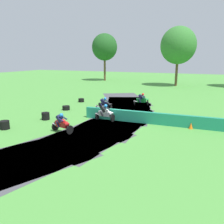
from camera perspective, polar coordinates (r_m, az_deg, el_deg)
name	(u,v)px	position (r m, az deg, el deg)	size (l,w,h in m)	color
ground_plane	(117,120)	(18.30, 1.22, -2.09)	(120.00, 120.00, 0.00)	#4C933D
track_asphalt	(104,119)	(18.70, -2.00, -1.74)	(9.95, 29.34, 0.01)	#47474C
safety_barrier	(192,122)	(17.16, 19.68, -2.40)	(0.30, 16.91, 0.90)	#1E8466
motorcycle_lead_red	(62,123)	(15.49, -12.49, -2.81)	(1.71, 0.97, 1.43)	black
motorcycle_chase_white	(105,113)	(17.95, -1.67, -0.22)	(1.70, 0.75, 1.42)	black
motorcycle_trailing_black	(105,105)	(21.16, -1.87, 1.88)	(1.71, 1.09, 1.43)	black
motorcycle_fourth_green	(142,100)	(23.86, 7.60, 3.10)	(1.72, 1.18, 1.43)	black
tire_stack_near	(5,125)	(17.71, -25.55, -2.98)	(0.66, 0.66, 0.60)	black
tire_stack_mid_a	(46,116)	(19.18, -16.45, -0.99)	(0.63, 0.63, 0.60)	black
tire_stack_mid_b	(66,108)	(22.32, -11.55, 1.03)	(0.71, 0.71, 0.40)	black
tire_stack_far	(81,100)	(26.07, -7.79, 2.97)	(0.65, 0.65, 0.40)	black
traffic_cone	(191,126)	(17.03, 19.35, -3.31)	(0.28, 0.28, 0.44)	orange
tree_far_right	(105,47)	(50.55, -1.89, 16.08)	(5.44, 5.44, 10.05)	brown
tree_mid_rise	(178,45)	(42.22, 16.43, 15.86)	(6.10, 6.10, 10.24)	brown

